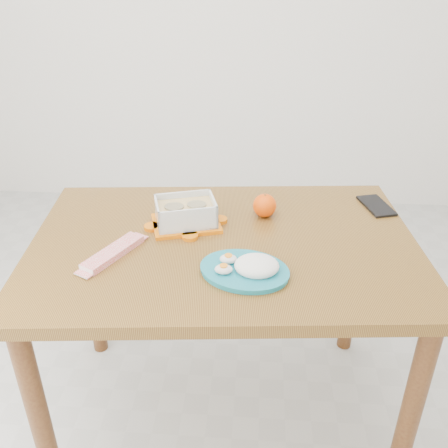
# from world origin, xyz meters

# --- Properties ---
(ground) EXTENTS (3.50, 3.50, 0.00)m
(ground) POSITION_xyz_m (0.00, 0.00, 0.00)
(ground) COLOR #B7B7B2
(ground) RESTS_ON ground
(dining_table) EXTENTS (1.26, 0.90, 0.75)m
(dining_table) POSITION_xyz_m (0.16, -0.06, 0.65)
(dining_table) COLOR brown
(dining_table) RESTS_ON ground
(food_container) EXTENTS (0.25, 0.22, 0.09)m
(food_container) POSITION_xyz_m (0.03, 0.03, 0.79)
(food_container) COLOR orange
(food_container) RESTS_ON dining_table
(orange_fruit) EXTENTS (0.08, 0.08, 0.08)m
(orange_fruit) POSITION_xyz_m (0.28, 0.11, 0.79)
(orange_fruit) COLOR #F74E04
(orange_fruit) RESTS_ON dining_table
(rice_plate) EXTENTS (0.31, 0.31, 0.07)m
(rice_plate) POSITION_xyz_m (0.24, -0.23, 0.77)
(rice_plate) COLOR teal
(rice_plate) RESTS_ON dining_table
(candy_bar) EXTENTS (0.15, 0.22, 0.02)m
(candy_bar) POSITION_xyz_m (-0.16, -0.17, 0.76)
(candy_bar) COLOR red
(candy_bar) RESTS_ON dining_table
(smartphone) EXTENTS (0.12, 0.17, 0.01)m
(smartphone) POSITION_xyz_m (0.67, 0.21, 0.75)
(smartphone) COLOR black
(smartphone) RESTS_ON dining_table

